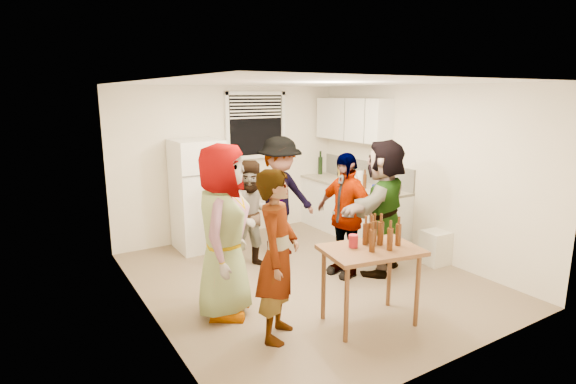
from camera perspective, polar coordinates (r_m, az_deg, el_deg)
room at (r=6.02m, az=2.33°, el=-10.86°), size 4.00×4.50×2.50m
window at (r=7.68m, az=-4.08°, el=8.45°), size 1.12×0.10×1.06m
refrigerator at (r=7.04m, az=-11.36°, el=-0.36°), size 0.70×0.70×1.70m
counter_lower at (r=7.73m, az=8.05°, el=-2.31°), size 0.60×2.20×0.86m
countertop at (r=7.62m, az=8.15°, el=0.96°), size 0.64×2.22×0.04m
backsplash at (r=7.77m, az=9.81°, el=2.62°), size 0.03×2.20×0.36m
upper_cabinets at (r=7.72m, az=8.19°, el=9.12°), size 0.34×1.60×0.70m
kettle at (r=7.49m, az=8.49°, el=0.91°), size 0.29×0.25×0.21m
paper_towel at (r=7.45m, az=9.05°, el=0.83°), size 0.11×0.11×0.24m
wine_bottle at (r=8.42m, az=4.11°, el=2.28°), size 0.08×0.08×0.32m
beer_bottle_counter at (r=7.24m, az=9.68°, el=0.47°), size 0.06×0.06×0.23m
blue_cup at (r=6.98m, az=10.95°, el=-0.04°), size 0.09×0.09×0.12m
picture_frame at (r=8.18m, az=6.77°, el=2.49°), size 0.02×0.19×0.16m
trash_bin at (r=6.74m, az=18.23°, el=-6.64°), size 0.35×0.35×0.48m
serving_table at (r=5.04m, az=10.14°, el=-15.91°), size 1.08×0.81×0.83m
beer_bottle_table at (r=4.83m, az=11.61°, el=-6.58°), size 0.06×0.06×0.25m
red_cup at (r=4.71m, az=8.27°, el=-6.94°), size 0.10×0.10×0.13m
guest_grey at (r=5.20m, az=-7.91°, el=-14.91°), size 2.06×1.87×0.60m
guest_stripe at (r=4.73m, az=-1.27°, el=-17.75°), size 1.65×1.62×0.41m
guest_back_left at (r=6.37m, az=-4.29°, el=-9.55°), size 0.98×1.61×0.57m
guest_back_right at (r=6.85m, az=-1.05°, el=-7.89°), size 1.19×1.80×0.66m
guest_black at (r=6.20m, az=7.03°, el=-10.25°), size 1.77×1.20×0.40m
guest_orange at (r=6.38m, az=11.66°, el=-9.74°), size 2.30×2.36×0.53m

